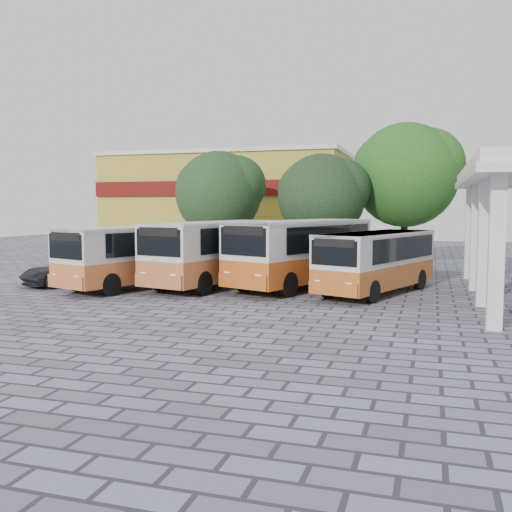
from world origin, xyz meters
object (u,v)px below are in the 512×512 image
(bus_far_right, at_px, (377,258))
(parked_car, at_px, (69,271))
(bus_centre_left, at_px, (217,249))
(bus_far_left, at_px, (137,252))
(bus_centre_right, at_px, (302,249))

(bus_far_right, bearing_deg, parked_car, -153.65)
(bus_far_right, height_order, parked_car, bus_far_right)
(bus_centre_left, bearing_deg, parked_car, -153.84)
(parked_car, bearing_deg, bus_far_left, 30.99)
(bus_far_left, xyz_separation_m, bus_centre_left, (3.40, 1.44, 0.12))
(bus_far_right, bearing_deg, bus_centre_right, -173.42)
(bus_centre_left, height_order, bus_far_right, bus_centre_left)
(bus_centre_left, xyz_separation_m, bus_far_right, (7.40, -0.14, -0.23))
(bus_far_right, relative_size, parked_car, 1.72)
(bus_far_left, distance_m, bus_centre_left, 3.69)
(bus_far_left, height_order, bus_centre_left, bus_centre_left)
(bus_centre_left, distance_m, bus_far_right, 7.41)
(bus_far_left, height_order, bus_far_right, bus_far_left)
(bus_centre_left, relative_size, bus_far_right, 1.13)
(bus_centre_right, bearing_deg, parked_car, -147.28)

